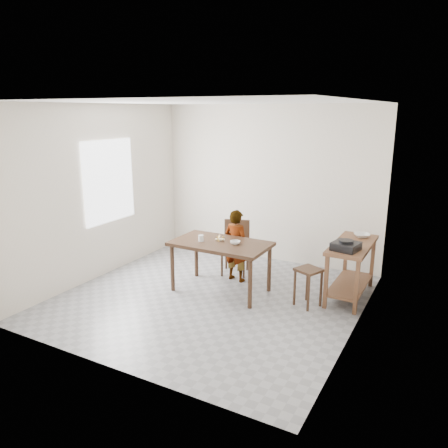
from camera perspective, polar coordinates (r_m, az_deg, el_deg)
The scene contains 17 objects.
floor at distance 6.33m, azimuth -1.76°, elevation -9.78°, with size 4.00×4.00×0.04m, color gray.
ceiling at distance 5.76m, azimuth -1.98°, elevation 15.86°, with size 4.00×4.00×0.04m, color white.
wall_back at distance 7.68m, azimuth 5.82°, elevation 5.23°, with size 4.00×0.04×2.70m, color silver.
wall_front at distance 4.34m, azimuth -15.51°, elevation -2.65°, with size 4.00×0.04×2.70m, color silver.
wall_left at distance 7.12m, azimuth -16.07°, elevation 3.98°, with size 0.04×4.00×2.70m, color silver.
wall_right at distance 5.20m, azimuth 17.72°, elevation 0.05°, with size 0.04×4.00×2.70m, color silver.
window_pane at distance 7.20m, azimuth -14.75°, elevation 5.40°, with size 0.02×1.10×1.30m, color white.
dining_table at distance 6.42m, azimuth -0.43°, elevation -5.60°, with size 1.40×0.80×0.75m, color #3A2417, non-canonical shape.
prep_counter at distance 6.47m, azimuth 16.21°, elevation -5.81°, with size 0.50×1.20×0.80m, color brown, non-canonical shape.
child at distance 6.76m, azimuth 1.62°, elevation -2.83°, with size 0.41×0.27×1.14m, color silver.
dining_chair at distance 7.09m, azimuth 1.43°, elevation -3.15°, with size 0.42×0.42×0.86m, color #3A2417, non-canonical shape.
stool at distance 6.10m, azimuth 10.89°, elevation -8.11°, with size 0.30×0.30×0.54m, color #3A2417, non-canonical shape.
glass_tumbler at distance 6.35m, azimuth -3.02°, elevation -1.86°, with size 0.07×0.07×0.09m, color white.
small_bowl at distance 6.21m, azimuth 1.47°, elevation -2.43°, with size 0.15×0.15×0.05m, color silver.
banana at distance 6.36m, azimuth -0.53°, elevation -1.98°, with size 0.16×0.11×0.05m, color #FAE649, non-canonical shape.
serving_bowl at distance 6.68m, azimuth 17.55°, elevation -1.41°, with size 0.23×0.23×0.06m, color silver.
gas_burner at distance 6.00m, azimuth 15.63°, elevation -2.81°, with size 0.32×0.32×0.11m, color black.
Camera 1 is at (2.92, -4.97, 2.60)m, focal length 35.00 mm.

